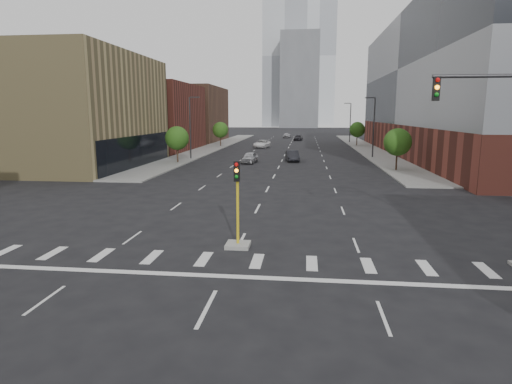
% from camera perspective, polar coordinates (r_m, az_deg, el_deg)
% --- Properties ---
extents(ground, '(400.00, 400.00, 0.00)m').
position_cam_1_polar(ground, '(13.79, -8.56, -18.65)').
color(ground, black).
rests_on(ground, ground).
extents(sidewalk_left_far, '(5.00, 92.00, 0.15)m').
position_cam_1_polar(sidewalk_left_far, '(87.79, -5.51, 6.06)').
color(sidewalk_left_far, gray).
rests_on(sidewalk_left_far, ground).
extents(sidewalk_right_far, '(5.00, 92.00, 0.15)m').
position_cam_1_polar(sidewalk_right_far, '(86.66, 14.38, 5.72)').
color(sidewalk_right_far, gray).
rests_on(sidewalk_right_far, ground).
extents(building_left_mid, '(20.00, 24.00, 14.00)m').
position_cam_1_polar(building_left_mid, '(60.10, -24.64, 9.80)').
color(building_left_mid, tan).
rests_on(building_left_mid, ground).
extents(building_left_far_a, '(20.00, 22.00, 12.00)m').
position_cam_1_polar(building_left_far_a, '(83.50, -15.30, 9.59)').
color(building_left_far_a, brown).
rests_on(building_left_far_a, ground).
extents(building_left_far_b, '(20.00, 24.00, 13.00)m').
position_cam_1_polar(building_left_far_b, '(108.09, -10.15, 10.16)').
color(building_left_far_b, brown).
rests_on(building_left_far_b, ground).
extents(building_right_main, '(24.00, 70.00, 22.00)m').
position_cam_1_polar(building_right_main, '(76.38, 27.32, 12.53)').
color(building_right_main, brown).
rests_on(building_right_main, ground).
extents(tower_left, '(22.00, 22.00, 70.00)m').
position_cam_1_polar(tower_left, '(233.61, 3.92, 17.36)').
color(tower_left, '#B2B7BC').
rests_on(tower_left, ground).
extents(tower_right, '(20.00, 20.00, 80.00)m').
position_cam_1_polar(tower_right, '(273.73, 8.29, 17.30)').
color(tower_right, '#B2B7BC').
rests_on(tower_right, ground).
extents(tower_mid, '(18.00, 18.00, 44.00)m').
position_cam_1_polar(tower_mid, '(212.19, 5.84, 14.50)').
color(tower_mid, slate).
rests_on(tower_mid, ground).
extents(median_traffic_signal, '(1.20, 1.20, 4.40)m').
position_cam_1_polar(median_traffic_signal, '(21.61, -2.45, -4.89)').
color(median_traffic_signal, '#999993').
rests_on(median_traffic_signal, ground).
extents(streetlight_right_a, '(1.60, 0.22, 9.07)m').
position_cam_1_polar(streetlight_right_a, '(67.40, 15.37, 8.64)').
color(streetlight_right_a, '#2D2D30').
rests_on(streetlight_right_a, ground).
extents(streetlight_right_b, '(1.60, 0.22, 9.07)m').
position_cam_1_polar(streetlight_right_b, '(102.13, 12.41, 9.24)').
color(streetlight_right_b, '#2D2D30').
rests_on(streetlight_right_b, ground).
extents(streetlight_left, '(1.60, 0.22, 9.07)m').
position_cam_1_polar(streetlight_left, '(63.86, -8.71, 8.81)').
color(streetlight_left, '#2D2D30').
rests_on(streetlight_left, ground).
extents(tree_left_near, '(3.20, 3.20, 4.85)m').
position_cam_1_polar(tree_left_near, '(59.29, -10.49, 7.07)').
color(tree_left_near, '#382619').
rests_on(tree_left_near, ground).
extents(tree_left_far, '(3.20, 3.20, 4.85)m').
position_cam_1_polar(tree_left_far, '(88.38, -4.78, 8.25)').
color(tree_left_far, '#382619').
rests_on(tree_left_far, ground).
extents(tree_right_near, '(3.20, 3.20, 4.85)m').
position_cam_1_polar(tree_right_near, '(52.81, 18.36, 6.33)').
color(tree_right_near, '#382619').
rests_on(tree_right_near, ground).
extents(tree_right_far, '(3.20, 3.20, 4.85)m').
position_cam_1_polar(tree_right_far, '(92.29, 13.36, 8.10)').
color(tree_right_far, '#382619').
rests_on(tree_right_far, ground).
extents(car_near_left, '(2.09, 4.49, 1.49)m').
position_cam_1_polar(car_near_left, '(58.78, -0.86, 4.63)').
color(car_near_left, '#A7A8AC').
rests_on(car_near_left, ground).
extents(car_mid_right, '(2.25, 4.82, 1.53)m').
position_cam_1_polar(car_mid_right, '(61.07, 4.87, 4.82)').
color(car_mid_right, black).
rests_on(car_mid_right, ground).
extents(car_far_left, '(3.34, 5.76, 1.51)m').
position_cam_1_polar(car_far_left, '(85.57, 0.82, 6.45)').
color(car_far_left, white).
rests_on(car_far_left, ground).
extents(car_deep_right, '(2.31, 4.83, 1.36)m').
position_cam_1_polar(car_deep_right, '(108.49, 5.65, 7.20)').
color(car_deep_right, black).
rests_on(car_deep_right, ground).
extents(car_distant, '(2.21, 4.36, 1.42)m').
position_cam_1_polar(car_distant, '(120.23, 4.13, 7.55)').
color(car_distant, '#A9A8AD').
rests_on(car_distant, ground).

